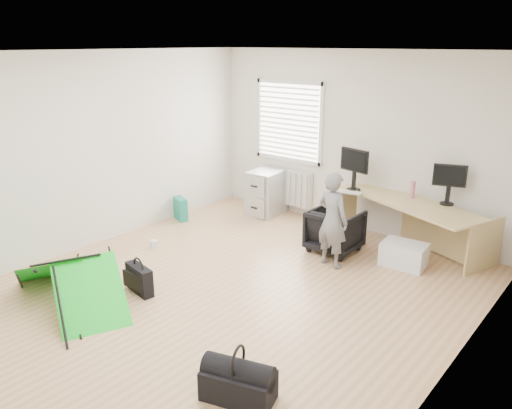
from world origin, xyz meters
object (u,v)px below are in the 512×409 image
Objects in this scene: monitor_left at (354,175)px; duffel_bag at (238,385)px; kite at (69,281)px; laptop_bag at (140,279)px; person at (333,220)px; thermos at (413,190)px; desk at (405,226)px; storage_crate at (404,254)px; monitor_right at (448,190)px; office_chair at (335,230)px; filing_cabinet at (267,192)px.

monitor_left is 0.80× the size of duffel_bag.
laptop_bag is (0.41, 0.65, -0.09)m from kite.
kite is (-1.74, -2.70, -0.37)m from person.
thermos is (0.81, 0.18, -0.11)m from monitor_left.
person is at bearing 81.96° from kite.
desk is 8.78× the size of thermos.
storage_crate is at bearing 72.88° from duffel_bag.
monitor_right is 0.64× the size of office_chair.
kite is at bearing -127.04° from storage_crate.
thermos is (2.45, 0.15, 0.47)m from filing_cabinet.
thermos reaches higher than office_chair.
kite reaches higher than duffel_bag.
laptop_bag is (-2.08, -2.65, 0.01)m from storage_crate.
duffel_bag is at bearing -65.42° from desk.
monitor_right is 4.13m from laptop_bag.
thermos is at bearing 23.40° from monitor_left.
person is at bearing -112.56° from thermos.
desk is 4.86× the size of laptop_bag.
duffel_bag is at bearing -89.61° from storage_crate.
thermos reaches higher than laptop_bag.
person is (0.21, -0.45, 0.33)m from office_chair.
filing_cabinet is 2.98m from monitor_right.
thermos is at bearing -2.23° from filing_cabinet.
storage_crate is (1.04, -0.47, -0.80)m from monitor_left.
office_chair reaches higher than laptop_bag.
kite is (-2.74, -3.97, -0.67)m from monitor_right.
monitor_left is 0.84m from thermos.
duffel_bag is (2.69, -3.80, -0.25)m from filing_cabinet.
thermos is at bearing -131.95° from office_chair.
person is 2.87× the size of laptop_bag.
filing_cabinet reaches higher than desk.
monitor_right is at bearing -118.59° from person.
office_chair is at bearing -171.15° from storage_crate.
person reaches higher than filing_cabinet.
monitor_left is at bearing -64.94° from person.
office_chair is 0.53× the size of person.
office_chair is 1.19× the size of storage_crate.
thermos is at bearing 76.09° from duffel_bag.
person is (1.93, -1.09, 0.25)m from filing_cabinet.
filing_cabinet is at bearing 117.57° from kite.
desk is at bearing -6.19° from filing_cabinet.
monitor_right is 1.59m from office_chair.
office_chair is (-1.21, -0.82, -0.63)m from monitor_right.
monitor_right is 0.71× the size of duffel_bag.
monitor_left is 0.85× the size of storage_crate.
laptop_bag is at bearing 66.47° from person.
monitor_right is at bearing 19.70° from monitor_left.
office_chair is at bearing -165.97° from monitor_right.
thermos is (-0.02, 0.17, 0.48)m from desk.
filing_cabinet is at bearing -20.23° from office_chair.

